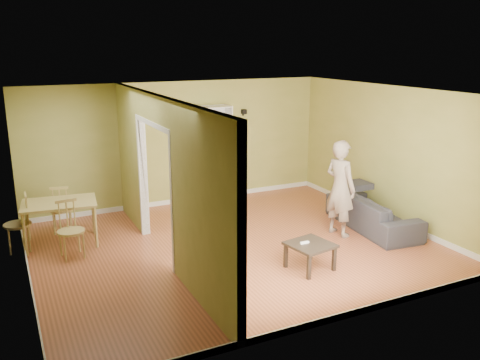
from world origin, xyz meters
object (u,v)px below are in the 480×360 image
Objects in this scene: dining_table at (59,206)px; chair_far at (61,208)px; bookshelf at (210,154)px; chair_near at (71,230)px; sofa at (373,208)px; chair_left at (17,223)px; coffee_table at (310,247)px; person at (341,180)px.

chair_far is at bearing 81.66° from dining_table.
chair_near is (-3.19, -1.88, -0.57)m from bookshelf.
chair_near is (0.08, -0.67, -0.21)m from dining_table.
sofa is at bearing -17.73° from dining_table.
chair_far is (0.09, 0.62, -0.23)m from dining_table.
sofa is at bearing -54.80° from bookshelf.
bookshelf is at bearing 20.35° from dining_table.
chair_left is at bearing 132.06° from chair_near.
chair_near is at bearing 85.09° from sofa.
coffee_table is at bearing 143.49° from chair_far.
sofa is 0.98m from person.
coffee_table is at bearing -38.67° from chair_near.
person is 2.16× the size of chair_near.
bookshelf is 3.35× the size of coffee_table.
bookshelf is 1.72× the size of dining_table.
bookshelf is 3.98m from coffee_table.
person is 3.27× the size of coffee_table.
bookshelf reaches higher than chair_near.
chair_far is at bearing 129.39° from chair_left.
chair_near is (-4.48, 1.03, -0.55)m from person.
person is 1.69× the size of dining_table.
person is 0.98× the size of bookshelf.
dining_table is at bearing -159.65° from bookshelf.
person is (-0.77, 0.01, 0.62)m from sofa.
dining_table is at bearing 57.79° from person.
chair_near is (-5.25, 1.04, 0.07)m from sofa.
person reaches higher than chair_near.
bookshelf reaches higher than chair_left.
person is 4.87m from dining_table.
chair_far is at bearing 50.82° from person.
chair_left reaches higher than dining_table.
chair_left is 1.02× the size of chair_near.
sofa is at bearing -17.35° from chair_near.
sofa is at bearing 26.13° from coffee_table.
chair_left is at bearing 48.09° from chair_far.
coffee_table is 4.61m from chair_far.
coffee_table is (-1.28, -1.01, -0.67)m from person.
chair_near is (-3.20, 2.04, 0.12)m from coffee_table.
dining_table is at bearing 78.54° from sofa.
bookshelf is (-2.06, 2.91, 0.64)m from sofa.
bookshelf is 2.16× the size of chair_left.
sofa is 2.28m from coffee_table.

